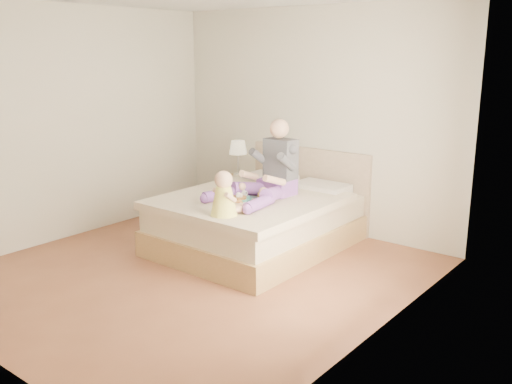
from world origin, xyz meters
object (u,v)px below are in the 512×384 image
Objects in this scene: adult at (270,174)px; bed at (261,219)px; nightstand at (239,196)px; tray at (245,200)px; baby at (225,197)px.

bed is at bearing 173.90° from adult.
tray reaches higher than nightstand.
baby reaches higher than tray.
bed is 4.91× the size of baby.
baby is (0.15, -0.48, 0.15)m from tray.
bed is 1.03m from baby.
bed is 0.57m from adult.
nightstand is 0.50× the size of adult.
baby is (0.10, -0.85, -0.07)m from adult.
adult is at bearing -25.37° from nightstand.
nightstand is at bearing 141.48° from bed.
tray is at bearing -93.70° from adult.
nightstand is at bearing 148.00° from adult.
adult reaches higher than bed.
bed is 0.52m from tray.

